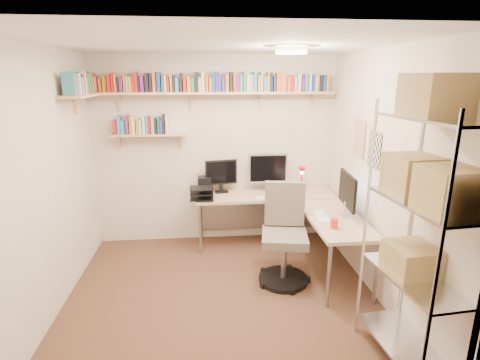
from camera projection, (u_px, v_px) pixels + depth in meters
name	position (u px, v px, depth m)	size (l,w,h in m)	color
ground	(222.00, 295.00, 3.94)	(3.20, 3.20, 0.00)	#482C1F
room_shell	(220.00, 150.00, 3.52)	(3.24, 3.04, 2.52)	beige
wall_shelves	(181.00, 93.00, 4.60)	(3.12, 1.09, 0.80)	tan
corner_desk	(272.00, 200.00, 4.75)	(1.90, 1.86, 1.24)	#D3B089
office_chair	(284.00, 241.00, 4.14)	(0.58, 0.59, 1.10)	black
wire_rack	(427.00, 189.00, 2.65)	(0.51, 0.92, 2.25)	silver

